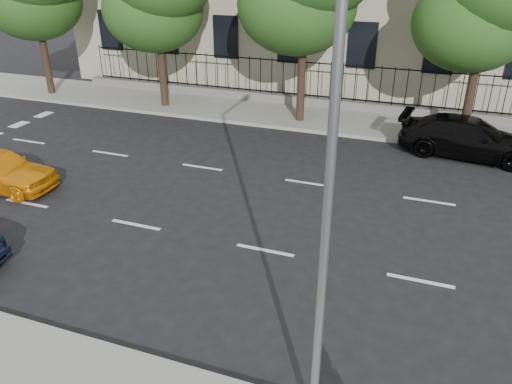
% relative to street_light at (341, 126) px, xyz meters
% --- Properties ---
extents(ground, '(120.00, 120.00, 0.00)m').
position_rel_street_light_xyz_m(ground, '(-2.50, 1.77, -5.15)').
color(ground, black).
rests_on(ground, ground).
extents(far_sidewalk, '(60.00, 4.00, 0.15)m').
position_rel_street_light_xyz_m(far_sidewalk, '(-2.50, 15.77, -5.07)').
color(far_sidewalk, gray).
rests_on(far_sidewalk, ground).
extents(lane_markings, '(49.60, 4.62, 0.01)m').
position_rel_street_light_xyz_m(lane_markings, '(-2.50, 6.52, -5.14)').
color(lane_markings, silver).
rests_on(lane_markings, ground).
extents(iron_fence, '(30.00, 0.50, 2.20)m').
position_rel_street_light_xyz_m(iron_fence, '(-2.50, 17.47, -4.50)').
color(iron_fence, slate).
rests_on(iron_fence, far_sidewalk).
extents(street_light, '(0.25, 3.32, 8.05)m').
position_rel_street_light_xyz_m(street_light, '(0.00, 0.00, 0.00)').
color(street_light, slate).
rests_on(street_light, near_sidewalk).
extents(black_sedan, '(5.37, 2.62, 1.51)m').
position_rel_street_light_xyz_m(black_sedan, '(2.64, 13.27, -4.40)').
color(black_sedan, black).
rests_on(black_sedan, ground).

